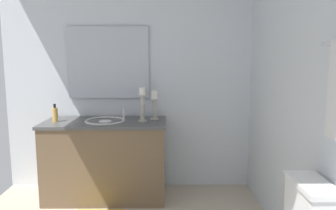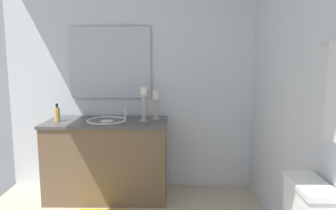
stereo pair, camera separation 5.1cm
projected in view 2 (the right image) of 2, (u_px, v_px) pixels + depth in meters
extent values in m
cube|color=silver|center=(299.00, 87.00, 2.29)|extent=(2.47, 0.04, 2.45)
cube|color=silver|center=(131.00, 77.00, 3.52)|extent=(0.04, 2.68, 2.45)
cube|color=brown|center=(108.00, 160.00, 3.33)|extent=(0.55, 1.20, 0.77)
cube|color=#4C4C4C|center=(107.00, 122.00, 3.27)|extent=(0.58, 1.23, 0.03)
sphere|color=black|center=(52.00, 154.00, 3.43)|extent=(0.02, 0.02, 0.02)
sphere|color=black|center=(45.00, 160.00, 3.23)|extent=(0.02, 0.02, 0.02)
ellipsoid|color=white|center=(107.00, 126.00, 3.27)|extent=(0.38, 0.30, 0.11)
torus|color=white|center=(107.00, 120.00, 3.26)|extent=(0.40, 0.40, 0.02)
cylinder|color=silver|center=(125.00, 114.00, 3.25)|extent=(0.02, 0.02, 0.14)
cube|color=silver|center=(110.00, 63.00, 3.46)|extent=(0.02, 0.86, 0.76)
cylinder|color=#B7B2A5|center=(156.00, 119.00, 3.34)|extent=(0.09, 0.09, 0.01)
cylinder|color=#B7B2A5|center=(156.00, 110.00, 3.32)|extent=(0.04, 0.04, 0.20)
cylinder|color=#B7B2A5|center=(156.00, 99.00, 3.31)|extent=(0.08, 0.08, 0.01)
cylinder|color=white|center=(156.00, 95.00, 3.30)|extent=(0.06, 0.06, 0.09)
cylinder|color=#B7B2A5|center=(144.00, 121.00, 3.25)|extent=(0.09, 0.09, 0.01)
cylinder|color=#B7B2A5|center=(144.00, 109.00, 3.23)|extent=(0.04, 0.04, 0.26)
cylinder|color=#B7B2A5|center=(144.00, 95.00, 3.21)|extent=(0.08, 0.08, 0.01)
cylinder|color=white|center=(144.00, 91.00, 3.20)|extent=(0.06, 0.06, 0.07)
cylinder|color=#E5B259|center=(57.00, 114.00, 3.23)|extent=(0.06, 0.06, 0.14)
cylinder|color=black|center=(57.00, 105.00, 3.22)|extent=(0.02, 0.02, 0.04)
cube|color=white|center=(311.00, 186.00, 1.78)|extent=(0.38, 0.19, 0.03)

